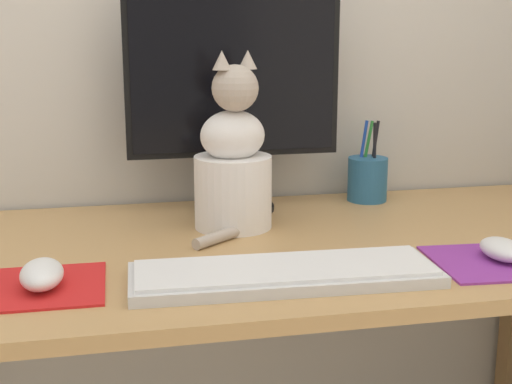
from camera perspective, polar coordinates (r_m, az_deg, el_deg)
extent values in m
cube|color=tan|center=(1.31, 1.89, -4.53)|extent=(1.46, 0.68, 0.02)
cylinder|color=black|center=(1.52, -1.74, -1.23)|extent=(0.17, 0.17, 0.01)
cylinder|color=black|center=(1.51, -1.75, 0.93)|extent=(0.04, 0.04, 0.11)
cube|color=black|center=(1.48, -1.81, 9.25)|extent=(0.44, 0.02, 0.33)
cube|color=black|center=(1.47, -1.74, 9.22)|extent=(0.42, 0.00, 0.31)
cube|color=silver|center=(1.11, 2.31, -6.66)|extent=(0.48, 0.17, 0.02)
cube|color=white|center=(1.10, 2.32, -6.08)|extent=(0.46, 0.15, 0.01)
cube|color=red|center=(1.13, -17.38, -7.29)|extent=(0.21, 0.19, 0.00)
cube|color=purple|center=(1.26, 18.81, -5.30)|extent=(0.23, 0.20, 0.00)
ellipsoid|color=white|center=(1.11, -16.76, -6.32)|extent=(0.06, 0.11, 0.04)
ellipsoid|color=white|center=(1.26, 19.13, -4.36)|extent=(0.06, 0.10, 0.03)
cylinder|color=white|center=(1.38, -1.85, 0.01)|extent=(0.19, 0.19, 0.14)
ellipsoid|color=white|center=(1.36, -1.88, 4.54)|extent=(0.15, 0.14, 0.10)
sphere|color=#B2A393|center=(1.34, -1.68, 8.30)|extent=(0.11, 0.11, 0.09)
cone|color=#B2A393|center=(1.32, -2.75, 10.49)|extent=(0.04, 0.04, 0.04)
cone|color=#B2A393|center=(1.35, -0.66, 10.56)|extent=(0.04, 0.04, 0.04)
cylinder|color=#B2A393|center=(1.32, -1.92, -3.25)|extent=(0.16, 0.14, 0.02)
cylinder|color=#286089|center=(1.61, 8.90, 1.02)|extent=(0.09, 0.09, 0.10)
cylinder|color=black|center=(1.60, 9.47, 3.10)|extent=(0.02, 0.03, 0.14)
cylinder|color=green|center=(1.61, 8.81, 3.21)|extent=(0.03, 0.01, 0.14)
cylinder|color=black|center=(1.62, 9.41, 3.23)|extent=(0.02, 0.02, 0.14)
cylinder|color=#1E47B2|center=(1.61, 8.48, 3.21)|extent=(0.03, 0.02, 0.14)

